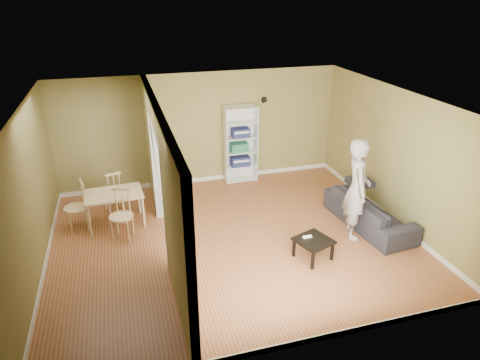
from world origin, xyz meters
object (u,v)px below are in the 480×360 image
object	(u,v)px
chair_far	(113,190)
coffee_table	(313,242)
sofa	(370,207)
bookshelf	(240,144)
dining_table	(114,197)
chair_near	(121,215)
person	(358,181)
chair_left	(76,207)

from	to	relation	value
chair_far	coffee_table	bearing A→B (deg)	123.49
sofa	bookshelf	world-z (taller)	bookshelf
dining_table	chair_near	world-z (taller)	chair_near
person	coffee_table	xyz separation A→B (m)	(-1.04, -0.50, -0.80)
sofa	chair_near	distance (m)	4.72
coffee_table	dining_table	world-z (taller)	dining_table
sofa	chair_near	size ratio (longest dim) A/B	2.14
sofa	bookshelf	xyz separation A→B (m)	(-1.81, 2.83, 0.52)
chair_left	chair_near	size ratio (longest dim) A/B	1.02
person	chair_left	bearing A→B (deg)	91.15
coffee_table	chair_near	size ratio (longest dim) A/B	0.58
chair_left	bookshelf	bearing A→B (deg)	98.60
bookshelf	coffee_table	bearing A→B (deg)	-85.53
chair_far	chair_left	bearing A→B (deg)	25.63
chair_near	chair_far	world-z (taller)	chair_near
coffee_table	chair_left	world-z (taller)	chair_left
coffee_table	person	bearing A→B (deg)	25.73
chair_near	bookshelf	bearing A→B (deg)	54.21
sofa	chair_far	size ratio (longest dim) A/B	2.26
bookshelf	chair_far	size ratio (longest dim) A/B	2.00
coffee_table	dining_table	xyz separation A→B (m)	(-3.22, 2.15, 0.28)
person	dining_table	xyz separation A→B (m)	(-4.27, 1.64, -0.52)
sofa	chair_far	distance (m)	5.19
dining_table	chair_near	size ratio (longest dim) A/B	1.13
chair_left	dining_table	bearing A→B (deg)	77.64
chair_left	chair_near	bearing A→B (deg)	42.52
chair_near	chair_far	xyz separation A→B (m)	(-0.13, 1.18, -0.03)
dining_table	chair_left	world-z (taller)	chair_left
bookshelf	dining_table	world-z (taller)	bookshelf
coffee_table	chair_near	distance (m)	3.50
dining_table	chair_far	xyz separation A→B (m)	(-0.02, 0.61, -0.15)
sofa	chair_far	xyz separation A→B (m)	(-4.78, 2.02, 0.06)
chair_near	chair_far	distance (m)	1.19
person	bookshelf	xyz separation A→B (m)	(-1.32, 3.06, -0.21)
sofa	coffee_table	xyz separation A→B (m)	(-1.53, -0.74, -0.08)
bookshelf	chair_left	distance (m)	3.94
bookshelf	dining_table	bearing A→B (deg)	-154.37
chair_near	person	bearing A→B (deg)	4.82
coffee_table	chair_left	size ratio (longest dim) A/B	0.57
sofa	chair_left	xyz separation A→B (m)	(-5.46, 1.41, 0.10)
coffee_table	chair_left	xyz separation A→B (m)	(-3.94, 2.15, 0.17)
dining_table	coffee_table	bearing A→B (deg)	-33.66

